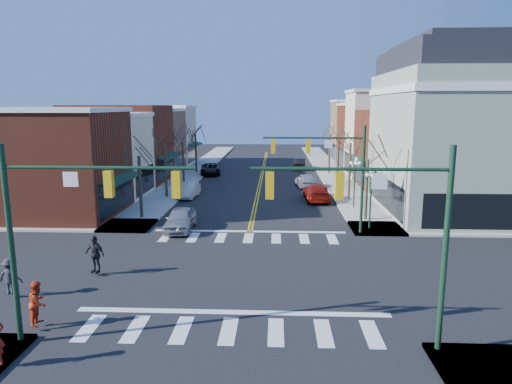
# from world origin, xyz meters

# --- Properties ---
(ground) EXTENTS (160.00, 160.00, 0.00)m
(ground) POSITION_xyz_m (0.00, 0.00, 0.00)
(ground) COLOR black
(ground) RESTS_ON ground
(sidewalk_left) EXTENTS (3.50, 70.00, 0.15)m
(sidewalk_left) POSITION_xyz_m (-8.75, 20.00, 0.07)
(sidewalk_left) COLOR #9E9B93
(sidewalk_left) RESTS_ON ground
(sidewalk_right) EXTENTS (3.50, 70.00, 0.15)m
(sidewalk_right) POSITION_xyz_m (8.75, 20.00, 0.07)
(sidewalk_right) COLOR #9E9B93
(sidewalk_right) RESTS_ON ground
(bldg_left_brick_a) EXTENTS (10.00, 8.50, 8.00)m
(bldg_left_brick_a) POSITION_xyz_m (-15.50, 11.75, 4.00)
(bldg_left_brick_a) COLOR maroon
(bldg_left_brick_a) RESTS_ON ground
(bldg_left_stucco_a) EXTENTS (10.00, 7.00, 7.50)m
(bldg_left_stucco_a) POSITION_xyz_m (-15.50, 19.50, 3.75)
(bldg_left_stucco_a) COLOR beige
(bldg_left_stucco_a) RESTS_ON ground
(bldg_left_brick_b) EXTENTS (10.00, 9.00, 8.50)m
(bldg_left_brick_b) POSITION_xyz_m (-15.50, 27.50, 4.25)
(bldg_left_brick_b) COLOR maroon
(bldg_left_brick_b) RESTS_ON ground
(bldg_left_tan) EXTENTS (10.00, 7.50, 7.80)m
(bldg_left_tan) POSITION_xyz_m (-15.50, 35.75, 3.90)
(bldg_left_tan) COLOR #A17858
(bldg_left_tan) RESTS_ON ground
(bldg_left_stucco_b) EXTENTS (10.00, 8.00, 8.20)m
(bldg_left_stucco_b) POSITION_xyz_m (-15.50, 43.50, 4.10)
(bldg_left_stucco_b) COLOR beige
(bldg_left_stucco_b) RESTS_ON ground
(bldg_right_brick_a) EXTENTS (10.00, 8.50, 8.00)m
(bldg_right_brick_a) POSITION_xyz_m (15.50, 25.75, 4.00)
(bldg_right_brick_a) COLOR maroon
(bldg_right_brick_a) RESTS_ON ground
(bldg_right_stucco) EXTENTS (10.00, 7.00, 10.00)m
(bldg_right_stucco) POSITION_xyz_m (15.50, 33.50, 5.00)
(bldg_right_stucco) COLOR beige
(bldg_right_stucco) RESTS_ON ground
(bldg_right_brick_b) EXTENTS (10.00, 8.00, 8.50)m
(bldg_right_brick_b) POSITION_xyz_m (15.50, 41.00, 4.25)
(bldg_right_brick_b) COLOR maroon
(bldg_right_brick_b) RESTS_ON ground
(bldg_right_tan) EXTENTS (10.00, 8.00, 9.00)m
(bldg_right_tan) POSITION_xyz_m (15.50, 49.00, 4.50)
(bldg_right_tan) COLOR #A17858
(bldg_right_tan) RESTS_ON ground
(victorian_corner) EXTENTS (12.25, 14.25, 13.30)m
(victorian_corner) POSITION_xyz_m (16.50, 14.50, 6.66)
(victorian_corner) COLOR gray
(victorian_corner) RESTS_ON ground
(traffic_mast_near_left) EXTENTS (6.60, 0.28, 7.20)m
(traffic_mast_near_left) POSITION_xyz_m (-5.55, -7.40, 4.71)
(traffic_mast_near_left) COLOR #14331E
(traffic_mast_near_left) RESTS_ON ground
(traffic_mast_near_right) EXTENTS (6.60, 0.28, 7.20)m
(traffic_mast_near_right) POSITION_xyz_m (5.55, -7.40, 4.71)
(traffic_mast_near_right) COLOR #14331E
(traffic_mast_near_right) RESTS_ON ground
(traffic_mast_far_right) EXTENTS (6.60, 0.28, 7.20)m
(traffic_mast_far_right) POSITION_xyz_m (5.55, 7.40, 4.71)
(traffic_mast_far_right) COLOR #14331E
(traffic_mast_far_right) RESTS_ON ground
(lamppost_corner) EXTENTS (0.36, 0.36, 4.33)m
(lamppost_corner) POSITION_xyz_m (8.20, 8.50, 2.96)
(lamppost_corner) COLOR #14331E
(lamppost_corner) RESTS_ON ground
(lamppost_midblock) EXTENTS (0.36, 0.36, 4.33)m
(lamppost_midblock) POSITION_xyz_m (8.20, 15.00, 2.96)
(lamppost_midblock) COLOR #14331E
(lamppost_midblock) RESTS_ON ground
(tree_left_a) EXTENTS (0.24, 0.24, 4.76)m
(tree_left_a) POSITION_xyz_m (-8.40, 11.00, 2.38)
(tree_left_a) COLOR #382B21
(tree_left_a) RESTS_ON ground
(tree_left_b) EXTENTS (0.24, 0.24, 5.04)m
(tree_left_b) POSITION_xyz_m (-8.40, 19.00, 2.52)
(tree_left_b) COLOR #382B21
(tree_left_b) RESTS_ON ground
(tree_left_c) EXTENTS (0.24, 0.24, 4.55)m
(tree_left_c) POSITION_xyz_m (-8.40, 27.00, 2.27)
(tree_left_c) COLOR #382B21
(tree_left_c) RESTS_ON ground
(tree_left_d) EXTENTS (0.24, 0.24, 4.90)m
(tree_left_d) POSITION_xyz_m (-8.40, 35.00, 2.45)
(tree_left_d) COLOR #382B21
(tree_left_d) RESTS_ON ground
(tree_right_a) EXTENTS (0.24, 0.24, 4.62)m
(tree_right_a) POSITION_xyz_m (8.40, 11.00, 2.31)
(tree_right_a) COLOR #382B21
(tree_right_a) RESTS_ON ground
(tree_right_b) EXTENTS (0.24, 0.24, 5.18)m
(tree_right_b) POSITION_xyz_m (8.40, 19.00, 2.59)
(tree_right_b) COLOR #382B21
(tree_right_b) RESTS_ON ground
(tree_right_c) EXTENTS (0.24, 0.24, 4.83)m
(tree_right_c) POSITION_xyz_m (8.40, 27.00, 2.42)
(tree_right_c) COLOR #382B21
(tree_right_c) RESTS_ON ground
(tree_right_d) EXTENTS (0.24, 0.24, 4.97)m
(tree_right_d) POSITION_xyz_m (8.40, 35.00, 2.48)
(tree_right_d) COLOR #382B21
(tree_right_d) RESTS_ON ground
(car_left_near) EXTENTS (1.90, 4.52, 1.53)m
(car_left_near) POSITION_xyz_m (-4.80, 8.00, 0.76)
(car_left_near) COLOR #A4A4A9
(car_left_near) RESTS_ON ground
(car_left_mid) EXTENTS (1.68, 4.22, 1.36)m
(car_left_mid) POSITION_xyz_m (-6.40, 19.25, 0.68)
(car_left_mid) COLOR silver
(car_left_mid) RESTS_ON ground
(car_left_far) EXTENTS (3.00, 5.36, 1.42)m
(car_left_far) POSITION_xyz_m (-6.40, 33.70, 0.71)
(car_left_far) COLOR black
(car_left_far) RESTS_ON ground
(car_right_near) EXTENTS (2.29, 5.30, 1.52)m
(car_right_near) POSITION_xyz_m (5.43, 18.44, 0.76)
(car_right_near) COLOR maroon
(car_right_near) RESTS_ON ground
(car_right_mid) EXTENTS (2.30, 4.56, 1.49)m
(car_right_mid) POSITION_xyz_m (4.87, 25.15, 0.74)
(car_right_mid) COLOR #BDBCC1
(car_right_mid) RESTS_ON ground
(car_right_far) EXTENTS (1.86, 4.56, 1.47)m
(car_right_far) POSITION_xyz_m (4.94, 39.12, 0.74)
(car_right_far) COLOR black
(car_right_far) RESTS_ON ground
(pedestrian_red_b) EXTENTS (0.75, 0.91, 1.74)m
(pedestrian_red_b) POSITION_xyz_m (-7.30, -6.25, 1.02)
(pedestrian_red_b) COLOR red
(pedestrian_red_b) RESTS_ON sidewalk_left
(pedestrian_dark_a) EXTENTS (1.22, 0.83, 1.93)m
(pedestrian_dark_a) POSITION_xyz_m (-7.30, -0.69, 1.11)
(pedestrian_dark_a) COLOR black
(pedestrian_dark_a) RESTS_ON sidewalk_left
(pedestrian_dark_b) EXTENTS (1.13, 0.71, 1.67)m
(pedestrian_dark_b) POSITION_xyz_m (-10.00, -3.51, 0.98)
(pedestrian_dark_b) COLOR black
(pedestrian_dark_b) RESTS_ON sidewalk_left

